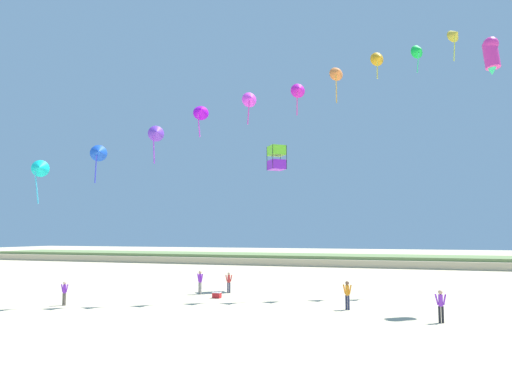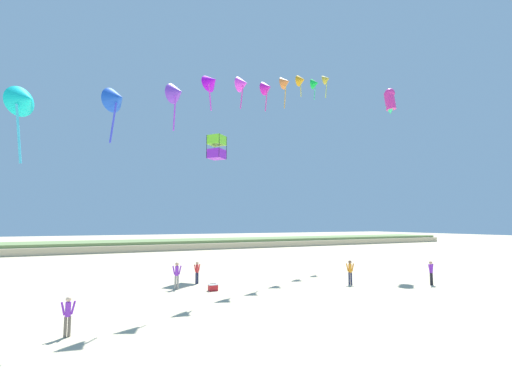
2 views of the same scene
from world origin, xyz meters
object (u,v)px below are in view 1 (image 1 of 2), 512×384
Objects in this scene: person_far_right at (441,304)px; beach_cooler at (217,295)px; person_mid_center at (64,291)px; large_kite_mid_trail at (491,54)px; person_far_left at (347,293)px; person_near_right at (200,281)px; large_kite_low_lead at (277,158)px; person_near_left at (229,281)px.

beach_cooler is at bearing 161.55° from person_far_right.
large_kite_mid_trail is at bearing 16.83° from person_mid_center.
large_kite_mid_trail is (8.97, 4.06, 15.04)m from person_far_left.
person_mid_center is at bearing -128.06° from person_near_right.
beach_cooler is (7.82, 6.01, -0.65)m from person_mid_center.
person_mid_center is 0.74× the size of large_kite_low_lead.
person_far_left reaches higher than person_far_right.
beach_cooler is (-18.25, -1.88, -15.79)m from large_kite_mid_trail.
beach_cooler is at bearing -85.49° from person_near_left.
beach_cooler is (1.98, -1.45, -0.79)m from person_near_right.
large_kite_mid_trail is (18.47, -0.96, 15.11)m from person_near_left.
large_kite_mid_trail reaches higher than large_kite_low_lead.
person_mid_center is at bearing -163.17° from large_kite_mid_trail.
person_mid_center is 0.91× the size of person_far_right.
large_kite_mid_trail reaches higher than beach_cooler.
large_kite_low_lead reaches higher than person_near_right.
person_near_left is 0.62× the size of large_kite_mid_trail.
large_kite_low_lead is 12.84m from beach_cooler.
person_near_left is 0.90× the size of person_near_right.
person_near_right is 25.19m from large_kite_mid_trail.
person_far_left is 14.94m from large_kite_low_lead.
large_kite_mid_trail is at bearing -17.17° from large_kite_low_lead.
beach_cooler is (-9.28, 2.19, -0.76)m from person_far_left.
person_near_left reaches higher than person_mid_center.
person_far_left is at bearing -27.84° from person_near_left.
person_far_left reaches higher than person_near_left.
person_far_right is 16.93m from large_kite_mid_trail.
large_kite_low_lead reaches higher than person_far_right.
person_near_left is at bearing 38.19° from person_near_right.
person_far_right is 0.81× the size of large_kite_low_lead.
person_far_left is (9.51, -5.02, 0.07)m from person_near_left.
large_kite_mid_trail is at bearing 5.87° from beach_cooler.
person_mid_center is (-5.84, -7.46, -0.14)m from person_near_right.
person_far_left is at bearing -17.92° from person_near_right.
beach_cooler is (-2.51, -6.74, -10.64)m from large_kite_low_lead.
large_kite_low_lead is (4.49, 5.29, 9.85)m from person_near_right.
large_kite_mid_trail is at bearing 1.20° from person_near_right.
large_kite_mid_trail reaches higher than person_mid_center.
large_kite_low_lead is (2.73, 3.91, 9.95)m from person_near_left.
person_far_right is (16.22, -6.20, -0.05)m from person_near_right.
person_near_left is 0.95× the size of person_far_right.
person_mid_center is 9.89m from beach_cooler.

